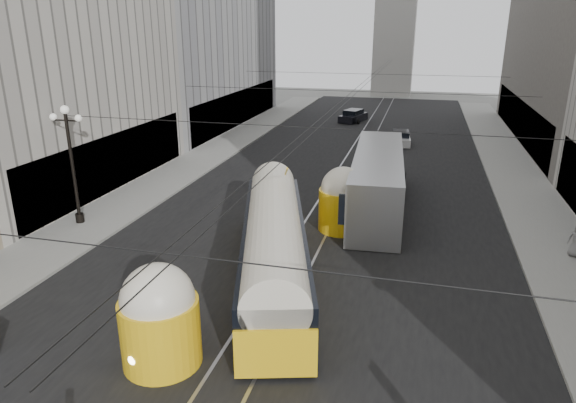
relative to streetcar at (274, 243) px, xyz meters
The scene contains 11 objects.
road 18.07m from the streetcar, 88.41° to the left, with size 20.00×85.00×0.02m, color black.
sidewalk_left 24.42m from the streetcar, 118.16° to the left, with size 4.00×72.00×0.15m, color gray.
sidewalk_right 24.91m from the streetcar, 59.81° to the left, with size 4.00×72.00×0.15m, color gray.
rail_left 18.07m from the streetcar, 90.79° to the left, with size 0.12×85.00×0.04m, color gray.
rail_right 18.11m from the streetcar, 86.02° to the left, with size 0.12×85.00×0.04m, color gray.
lamppost_left_mid 12.75m from the streetcar, 163.93° to the left, with size 1.86×0.44×6.37m.
catenary 17.49m from the streetcar, 87.91° to the left, with size 25.00×72.00×0.23m.
streetcar is the anchor object (origin of this frame).
city_bus 10.92m from the streetcar, 72.12° to the left, with size 3.57×13.30×3.34m.
sedan_white_far 28.81m from the streetcar, 82.34° to the left, with size 1.97×4.09×1.25m.
sedan_dark_far 39.32m from the streetcar, 92.90° to the left, with size 2.98×4.66×1.37m.
Camera 1 is at (5.09, -4.51, 10.35)m, focal length 32.00 mm.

